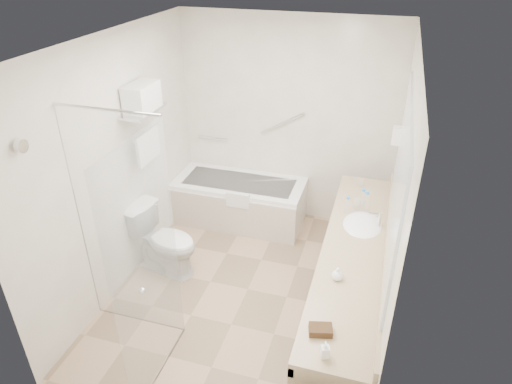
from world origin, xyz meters
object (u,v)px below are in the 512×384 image
(bathtub, at_px, (239,201))
(amenity_basket, at_px, (321,330))
(vanity_counter, at_px, (352,268))
(toilet, at_px, (165,241))
(water_bottle_left, at_px, (363,198))

(bathtub, distance_m, amenity_basket, 2.86)
(bathtub, bearing_deg, vanity_counter, -42.35)
(bathtub, xyz_separation_m, toilet, (-0.45, -1.16, 0.09))
(toilet, relative_size, amenity_basket, 4.77)
(bathtub, xyz_separation_m, vanity_counter, (1.52, -1.39, 0.36))
(vanity_counter, distance_m, water_bottle_left, 0.80)
(water_bottle_left, bearing_deg, toilet, -165.30)
(amenity_basket, bearing_deg, toilet, 145.78)
(amenity_basket, bearing_deg, water_bottle_left, 86.33)
(bathtub, distance_m, water_bottle_left, 1.78)
(vanity_counter, xyz_separation_m, toilet, (-1.97, 0.23, -0.27))
(vanity_counter, distance_m, amenity_basket, 1.07)
(amenity_basket, bearing_deg, bathtub, 120.06)
(toilet, bearing_deg, vanity_counter, -84.73)
(bathtub, distance_m, vanity_counter, 2.09)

